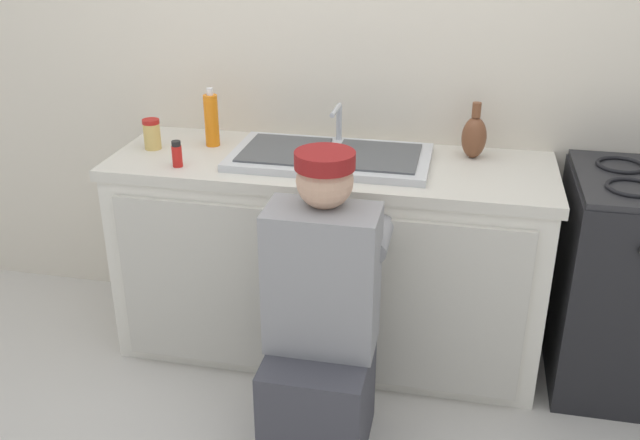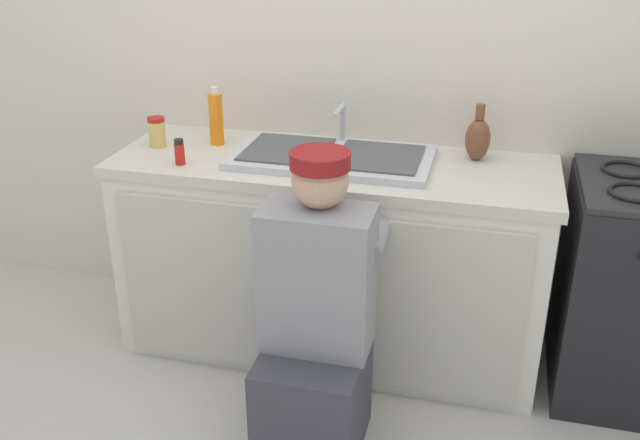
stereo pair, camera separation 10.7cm
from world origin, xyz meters
TOP-DOWN VIEW (x-y plane):
  - ground_plane at (0.00, 0.00)m, footprint 12.00×12.00m
  - back_wall at (0.00, 0.65)m, footprint 6.00×0.10m
  - counter_cabinet at (0.00, 0.29)m, footprint 1.76×0.62m
  - countertop at (0.00, 0.30)m, footprint 1.80×0.62m
  - sink_double_basin at (0.00, 0.30)m, footprint 0.80×0.44m
  - plumber_person at (0.09, -0.31)m, footprint 0.42×0.61m
  - soap_bottle_orange at (-0.53, 0.39)m, footprint 0.06×0.06m
  - condiment_jar at (-0.76, 0.29)m, footprint 0.07×0.07m
  - spice_bottle_red at (-0.58, 0.11)m, footprint 0.04×0.04m
  - vase_decorative at (0.56, 0.46)m, footprint 0.10×0.10m

SIDE VIEW (x-z plane):
  - ground_plane at x=0.00m, z-range 0.00..0.00m
  - counter_cabinet at x=0.00m, z-range 0.00..0.83m
  - plumber_person at x=0.09m, z-range -0.09..1.01m
  - countertop at x=0.00m, z-range 0.83..0.87m
  - sink_double_basin at x=0.00m, z-range 0.80..0.99m
  - spice_bottle_red at x=-0.58m, z-range 0.87..0.98m
  - condiment_jar at x=-0.76m, z-range 0.87..1.00m
  - vase_decorative at x=0.56m, z-range 0.85..1.08m
  - soap_bottle_orange at x=-0.53m, z-range 0.86..1.11m
  - back_wall at x=0.00m, z-range 0.00..2.50m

